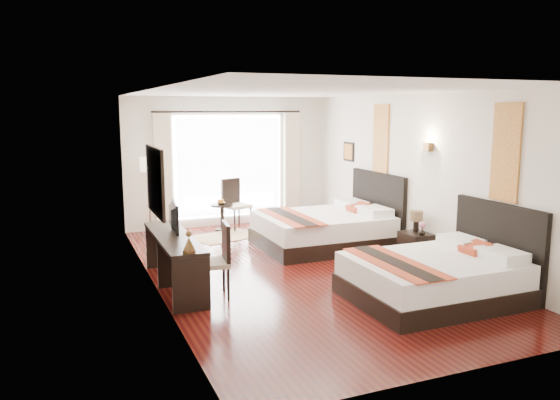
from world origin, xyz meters
name	(u,v)px	position (x,y,z in m)	size (l,w,h in m)	color
floor	(298,270)	(0.00, 0.00, -0.01)	(4.50, 7.50, 0.01)	#34090A
ceiling	(299,92)	(0.00, 0.00, 2.79)	(4.50, 7.50, 0.02)	white
wall_headboard	(418,176)	(2.25, 0.00, 1.40)	(0.01, 7.50, 2.80)	silver
wall_desk	(152,191)	(-2.25, 0.00, 1.40)	(0.01, 7.50, 2.80)	silver
wall_window	(229,162)	(0.00, 3.75, 1.40)	(4.50, 0.01, 2.80)	silver
wall_entry	(463,233)	(0.00, -3.75, 1.40)	(4.50, 0.01, 2.80)	silver
window_glass	(229,166)	(0.00, 3.73, 1.30)	(2.40, 0.02, 2.20)	white
sheer_curtain	(230,167)	(0.00, 3.67, 1.30)	(2.30, 0.02, 2.10)	white
drape_left	(163,170)	(-1.45, 3.63, 1.28)	(0.35, 0.14, 2.35)	beige
drape_right	(291,165)	(1.45, 3.63, 1.28)	(0.35, 0.14, 2.35)	beige
art_panel_near	(506,152)	(2.23, -1.95, 1.95)	(0.03, 0.50, 1.35)	#993416
art_panel_far	(381,140)	(2.23, 1.18, 1.95)	(0.03, 0.50, 1.35)	#993416
wall_sconce	(428,147)	(2.19, -0.31, 1.92)	(0.10, 0.14, 0.14)	#483219
mirror_frame	(155,181)	(-2.22, -0.10, 1.55)	(0.04, 1.25, 0.95)	black
mirror_glass	(157,181)	(-2.19, -0.10, 1.55)	(0.01, 1.12, 0.82)	white
bed_near	(439,276)	(1.20, -1.95, 0.32)	(2.22, 1.73, 1.25)	black
bed_far	(327,228)	(1.12, 1.18, 0.35)	(2.37, 1.85, 1.34)	black
nightstand	(416,247)	(2.03, -0.31, 0.25)	(0.41, 0.51, 0.49)	black
table_lamp	(416,218)	(2.06, -0.24, 0.74)	(0.22, 0.22, 0.35)	black
vase	(422,231)	(2.00, -0.50, 0.56)	(0.12, 0.12, 0.12)	black
console_desk	(174,261)	(-1.99, -0.10, 0.38)	(0.50, 2.20, 0.76)	black
television	(170,217)	(-1.97, 0.23, 0.97)	(0.75, 0.10, 0.43)	black
bronze_figurine	(189,243)	(-1.99, -1.10, 0.88)	(0.16, 0.16, 0.25)	#483219
desk_chair	(213,275)	(-1.59, -0.72, 0.31)	(0.53, 0.53, 1.02)	tan
floor_lamp	(148,170)	(-1.80, 3.30, 1.35)	(0.32, 0.32, 1.60)	black
side_table	(222,217)	(-0.31, 3.26, 0.28)	(0.48, 0.48, 0.55)	black
fruit_bowl	(221,203)	(-0.33, 3.24, 0.58)	(0.19, 0.19, 0.05)	#433218
window_chair	(236,214)	(0.02, 3.29, 0.33)	(0.62, 0.62, 1.07)	tan
jute_rug	(225,236)	(-0.42, 2.64, 0.01)	(1.28, 0.87, 0.01)	tan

